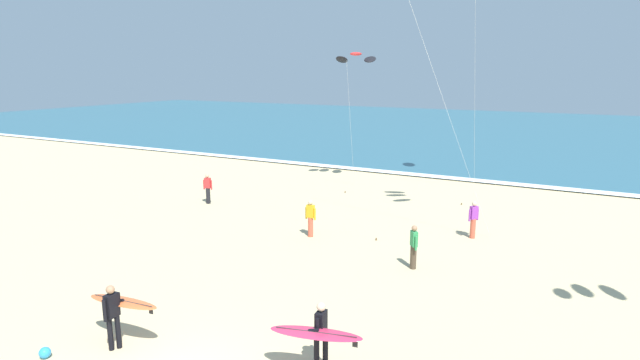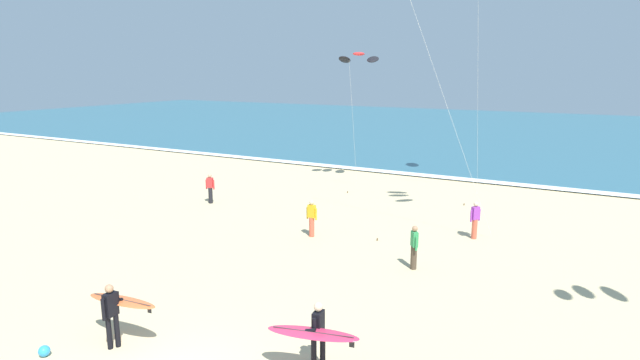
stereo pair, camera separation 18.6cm
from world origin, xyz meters
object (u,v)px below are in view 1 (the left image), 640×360
at_px(kite_arc_scarlet_high, 356,58).
at_px(bystander_purple_top, 473,219).
at_px(surfer_trailing, 117,308).
at_px(bystander_yellow_top, 311,218).
at_px(surfer_lead, 318,333).
at_px(beach_ball, 45,353).
at_px(bystander_green_top, 414,247).
at_px(bystander_red_top, 208,188).

relative_size(kite_arc_scarlet_high, bystander_purple_top, 4.99).
xyz_separation_m(surfer_trailing, kite_arc_scarlet_high, (-2.51, 19.96, 6.56)).
bearing_deg(bystander_yellow_top, surfer_lead, -59.86).
bearing_deg(bystander_yellow_top, bystander_purple_top, 26.45).
height_order(surfer_trailing, bystander_purple_top, surfer_trailing).
distance_m(bystander_purple_top, beach_ball, 15.99).
height_order(surfer_lead, bystander_green_top, surfer_lead).
bearing_deg(bystander_purple_top, surfer_trailing, -115.19).
distance_m(kite_arc_scarlet_high, bystander_purple_top, 13.01).
bearing_deg(surfer_trailing, kite_arc_scarlet_high, 97.16).
bearing_deg(surfer_trailing, bystander_green_top, 59.84).
relative_size(bystander_purple_top, beach_ball, 5.68).
xyz_separation_m(surfer_lead, surfer_trailing, (-5.05, -1.27, -0.01)).
height_order(surfer_lead, bystander_yellow_top, surfer_lead).
relative_size(bystander_yellow_top, beach_ball, 5.68).
bearing_deg(beach_ball, bystander_yellow_top, 84.01).
bearing_deg(bystander_purple_top, surfer_lead, -95.14).
height_order(kite_arc_scarlet_high, bystander_red_top, kite_arc_scarlet_high).
bearing_deg(bystander_yellow_top, kite_arc_scarlet_high, 104.13).
distance_m(bystander_red_top, bystander_green_top, 12.92).
xyz_separation_m(bystander_yellow_top, bystander_purple_top, (6.08, 3.02, 0.00)).
distance_m(bystander_green_top, bystander_yellow_top, 5.14).
xyz_separation_m(surfer_trailing, bystander_purple_top, (6.10, 12.96, -0.23)).
xyz_separation_m(surfer_lead, beach_ball, (-6.20, -2.55, -0.91)).
xyz_separation_m(kite_arc_scarlet_high, beach_ball, (1.35, -21.24, -7.47)).
height_order(bystander_red_top, bystander_purple_top, same).
xyz_separation_m(bystander_yellow_top, beach_ball, (-1.18, -11.21, -0.67)).
bearing_deg(surfer_trailing, bystander_purple_top, 64.81).
height_order(bystander_yellow_top, bystander_purple_top, same).
bearing_deg(surfer_trailing, beach_ball, -132.32).
bearing_deg(bystander_red_top, bystander_purple_top, 3.20).
bearing_deg(bystander_purple_top, bystander_green_top, -104.44).
height_order(surfer_trailing, bystander_green_top, surfer_trailing).
height_order(surfer_lead, bystander_red_top, surfer_lead).
bearing_deg(bystander_green_top, surfer_trailing, -120.16).
height_order(bystander_red_top, bystander_green_top, same).
height_order(bystander_red_top, bystander_yellow_top, same).
relative_size(bystander_green_top, bystander_purple_top, 1.00).
relative_size(surfer_lead, bystander_red_top, 1.43).
bearing_deg(bystander_red_top, surfer_trailing, -58.67).
distance_m(surfer_lead, bystander_yellow_top, 10.02).
bearing_deg(bystander_red_top, beach_ball, -65.04).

